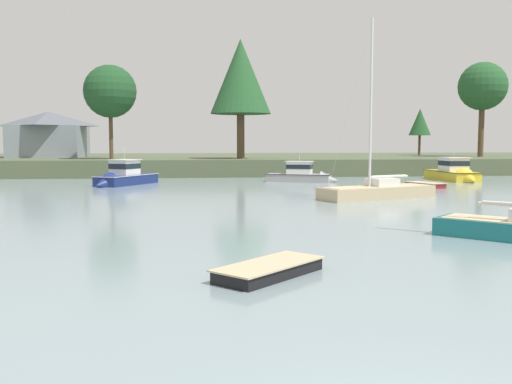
# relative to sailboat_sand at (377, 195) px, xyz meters

# --- Properties ---
(far_shore_bank) EXTENTS (165.60, 41.70, 1.99)m
(far_shore_bank) POSITION_rel_sailboat_sand_xyz_m (-9.82, 45.63, 0.73)
(far_shore_bank) COLOR #4C563D
(far_shore_bank) RESTS_ON ground
(sailboat_sand) EXTENTS (9.14, 5.70, 13.09)m
(sailboat_sand) POSITION_rel_sailboat_sand_xyz_m (0.00, 0.00, 0.00)
(sailboat_sand) COLOR tan
(sailboat_sand) RESTS_ON ground
(dinghy_maroon) EXTENTS (2.80, 4.01, 0.62)m
(dinghy_maroon) POSITION_rel_sailboat_sand_xyz_m (7.42, 9.17, -0.11)
(dinghy_maroon) COLOR maroon
(dinghy_maroon) RESTS_ON ground
(cruiser_yellow) EXTENTS (2.85, 9.02, 4.36)m
(cruiser_yellow) POSITION_rel_sailboat_sand_xyz_m (14.14, 17.31, 0.28)
(cruiser_yellow) COLOR gold
(cruiser_yellow) RESTS_ON ground
(cruiser_navy) EXTENTS (5.97, 8.18, 4.40)m
(cruiser_navy) POSITION_rel_sailboat_sand_xyz_m (-19.64, 14.78, 0.26)
(cruiser_navy) COLOR navy
(cruiser_navy) RESTS_ON ground
(dinghy_black) EXTENTS (3.75, 3.71, 0.56)m
(dinghy_black) POSITION_rel_sailboat_sand_xyz_m (-10.76, -22.44, -0.13)
(dinghy_black) COLOR black
(dinghy_black) RESTS_ON ground
(cruiser_grey) EXTENTS (7.51, 4.55, 3.59)m
(cruiser_grey) POSITION_rel_sailboat_sand_xyz_m (-1.82, 17.20, 0.23)
(cruiser_grey) COLOR gray
(cruiser_grey) RESTS_ON ground
(shore_tree_center_right) EXTENTS (6.57, 6.57, 12.95)m
(shore_tree_center_right) POSITION_rel_sailboat_sand_xyz_m (26.57, 35.83, 11.30)
(shore_tree_center_right) COLOR brown
(shore_tree_center_right) RESTS_ON far_shore_bank
(shore_tree_left_mid) EXTENTS (7.30, 7.30, 14.35)m
(shore_tree_left_mid) POSITION_rel_sailboat_sand_xyz_m (-7.26, 29.93, 11.53)
(shore_tree_left_mid) COLOR brown
(shore_tree_left_mid) RESTS_ON far_shore_bank
(shore_tree_left) EXTENTS (6.18, 6.18, 11.05)m
(shore_tree_left) POSITION_rel_sailboat_sand_xyz_m (-22.66, 29.85, 9.66)
(shore_tree_left) COLOR brown
(shore_tree_left) RESTS_ON far_shore_bank
(shore_tree_right) EXTENTS (3.32, 3.32, 7.13)m
(shore_tree_right) POSITION_rel_sailboat_sand_xyz_m (21.67, 45.35, 6.79)
(shore_tree_right) COLOR brown
(shore_tree_right) RESTS_ON far_shore_bank
(cottage_hillside) EXTENTS (9.73, 10.15, 6.10)m
(cottage_hillside) POSITION_rel_sailboat_sand_xyz_m (-32.31, 40.36, 4.88)
(cottage_hillside) COLOR gray
(cottage_hillside) RESTS_ON far_shore_bank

